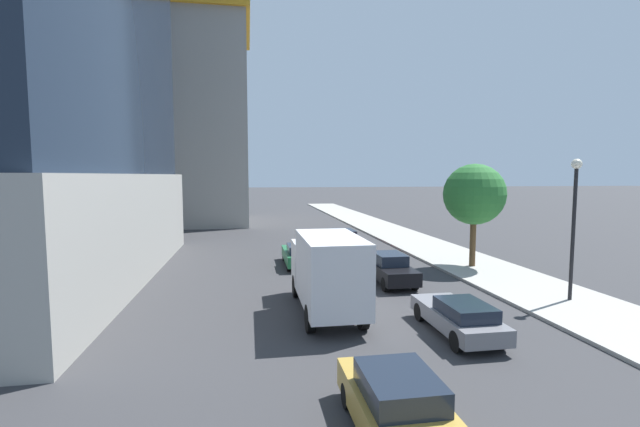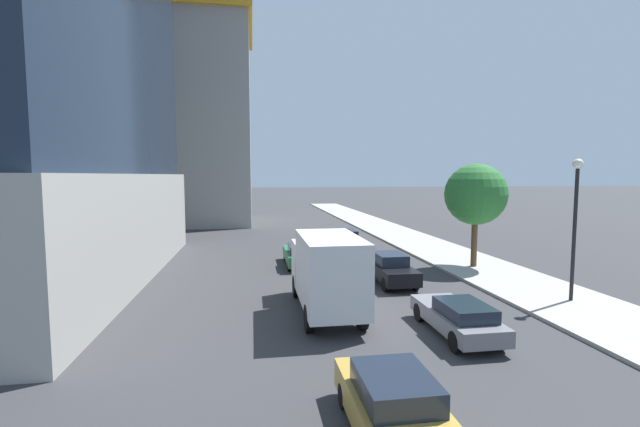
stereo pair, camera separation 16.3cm
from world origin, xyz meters
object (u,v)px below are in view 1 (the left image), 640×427
construction_building (188,103)px  street_tree (474,195)px  car_green (300,254)px  box_truck (327,270)px  car_gold (401,411)px  car_black (390,269)px  street_lamp (574,209)px  car_gray (458,316)px  car_red (343,238)px

construction_building → street_tree: (20.47, -29.84, -9.79)m
car_green → box_truck: bearing=-90.0°
car_gold → car_black: (4.20, 13.18, 0.06)m
construction_building → street_tree: 37.49m
street_lamp → box_truck: street_lamp is taller
street_lamp → car_gold: bearing=-142.5°
street_lamp → box_truck: (-11.00, 0.30, -2.36)m
car_gold → street_tree: bearing=56.8°
car_gold → car_gray: (4.20, 5.63, -0.04)m
construction_building → street_lamp: construction_building is taller
street_tree → car_gray: bearing=-121.1°
street_lamp → car_green: street_lamp is taller
construction_building → box_truck: construction_building is taller
street_lamp → car_gold: 14.30m
street_tree → construction_building: bearing=124.4°
car_gold → car_green: 18.28m
car_black → street_lamp: bearing=-34.9°
construction_building → car_gold: construction_building is taller
street_tree → car_black: (-6.17, -2.66, -3.75)m
street_tree → car_black: bearing=-156.7°
construction_building → car_red: size_ratio=7.19×
car_red → box_truck: box_truck is taller
car_red → street_lamp: bearing=-67.3°
car_black → box_truck: box_truck is taller
car_gold → car_green: bearing=90.0°
car_gray → car_black: bearing=90.0°
car_red → car_black: bearing=-90.0°
car_gray → box_truck: box_truck is taller
car_gold → car_red: 25.03m
street_lamp → car_black: (-6.80, 4.75, -3.43)m
car_red → car_gray: size_ratio=1.03×
box_truck → car_black: bearing=46.6°
construction_building → street_lamp: 43.99m
street_lamp → car_gold: (-11.00, -8.43, -3.49)m
car_red → box_truck: size_ratio=0.69×
car_green → car_red: 7.65m
box_truck → car_gold: bearing=-90.0°
box_truck → construction_building: bearing=105.3°
car_gray → street_lamp: bearing=22.4°
street_tree → car_green: 11.32m
car_gold → car_black: size_ratio=1.04×
street_tree → car_green: size_ratio=1.32×
street_lamp → street_tree: street_lamp is taller
car_gold → car_black: bearing=72.3°
street_tree → car_green: street_tree is taller
car_red → car_gray: bearing=-90.0°
car_black → car_green: 6.61m
car_gold → car_gray: bearing=53.2°
car_red → construction_building: bearing=124.2°
street_tree → car_gray: 12.54m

